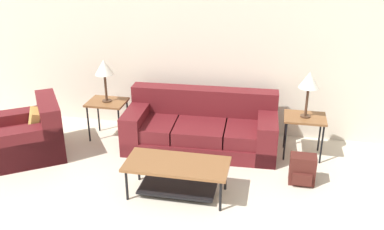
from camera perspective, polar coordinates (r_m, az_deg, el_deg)
wall_back at (r=6.56m, az=3.28°, el=8.51°), size 8.70×0.06×2.60m
couch at (r=6.31m, az=1.23°, el=-1.82°), size 2.23×1.03×0.82m
armchair at (r=6.51m, az=-20.68°, el=-2.63°), size 1.29×1.30×0.80m
coffee_table at (r=5.17m, az=-2.01°, el=-7.51°), size 1.24×0.58×0.44m
side_table_left at (r=6.62m, az=-11.24°, el=1.28°), size 0.57×0.46×0.60m
side_table_right at (r=6.16m, az=14.79°, el=-0.77°), size 0.57×0.46×0.60m
table_lamp_left at (r=6.43m, az=-11.64°, el=6.10°), size 0.27×0.27×0.65m
table_lamp_right at (r=5.96m, az=15.36°, el=4.36°), size 0.27×0.27×0.65m
backpack at (r=5.64m, az=14.50°, el=-7.09°), size 0.32×0.28×0.39m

